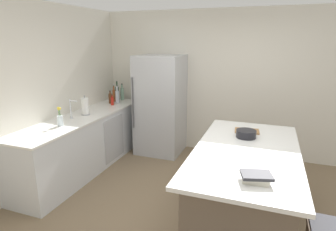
{
  "coord_description": "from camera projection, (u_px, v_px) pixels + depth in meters",
  "views": [
    {
      "loc": [
        0.66,
        -2.85,
        2.07
      ],
      "look_at": [
        -0.69,
        0.85,
        1.0
      ],
      "focal_mm": 29.89,
      "sensor_mm": 36.0,
      "label": 1
    }
  ],
  "objects": [
    {
      "name": "wall_left",
      "position": [
        26.0,
        98.0,
        3.82
      ],
      "size": [
        0.1,
        6.0,
        2.6
      ],
      "primitive_type": "cube",
      "color": "silver",
      "rests_on": "ground_plane"
    },
    {
      "name": "gin_bottle",
      "position": [
        122.0,
        94.0,
        5.57
      ],
      "size": [
        0.07,
        0.07,
        0.32
      ],
      "color": "#8CB79E",
      "rests_on": "counter_run_left"
    },
    {
      "name": "cookbook_stack",
      "position": [
        256.0,
        177.0,
        2.34
      ],
      "size": [
        0.29,
        0.24,
        0.07
      ],
      "color": "silver",
      "rests_on": "kitchen_island"
    },
    {
      "name": "mixing_bowl",
      "position": [
        246.0,
        134.0,
        3.4
      ],
      "size": [
        0.24,
        0.24,
        0.09
      ],
      "color": "black",
      "rests_on": "kitchen_island"
    },
    {
      "name": "sink_faucet",
      "position": [
        71.0,
        109.0,
        4.22
      ],
      "size": [
        0.15,
        0.05,
        0.3
      ],
      "color": "silver",
      "rests_on": "counter_run_left"
    },
    {
      "name": "vinegar_bottle",
      "position": [
        114.0,
        95.0,
        5.42
      ],
      "size": [
        0.06,
        0.06,
        0.31
      ],
      "color": "#994C23",
      "rests_on": "counter_run_left"
    },
    {
      "name": "flower_vase",
      "position": [
        60.0,
        119.0,
        3.89
      ],
      "size": [
        0.08,
        0.08,
        0.27
      ],
      "color": "silver",
      "rests_on": "counter_run_left"
    },
    {
      "name": "counter_run_left",
      "position": [
        86.0,
        142.0,
        4.57
      ],
      "size": [
        0.67,
        2.78,
        0.91
      ],
      "color": "silver",
      "rests_on": "ground_plane"
    },
    {
      "name": "cutting_board",
      "position": [
        247.0,
        131.0,
        3.63
      ],
      "size": [
        0.32,
        0.24,
        0.02
      ],
      "color": "#9E7042",
      "rests_on": "kitchen_island"
    },
    {
      "name": "kitchen_island",
      "position": [
        244.0,
        187.0,
        3.15
      ],
      "size": [
        1.09,
        2.11,
        0.92
      ],
      "color": "brown",
      "rests_on": "ground_plane"
    },
    {
      "name": "ground_plane",
      "position": [
        198.0,
        219.0,
        3.34
      ],
      "size": [
        7.2,
        7.2,
        0.0
      ],
      "primitive_type": "plane",
      "color": "#7A664C"
    },
    {
      "name": "refrigerator",
      "position": [
        160.0,
        105.0,
        5.16
      ],
      "size": [
        0.81,
        0.77,
        1.81
      ],
      "color": "#B7BABF",
      "rests_on": "ground_plane"
    },
    {
      "name": "hot_sauce_bottle",
      "position": [
        112.0,
        101.0,
        5.14
      ],
      "size": [
        0.06,
        0.06,
        0.19
      ],
      "color": "red",
      "rests_on": "counter_run_left"
    },
    {
      "name": "syrup_bottle",
      "position": [
        110.0,
        98.0,
        5.26
      ],
      "size": [
        0.07,
        0.07,
        0.25
      ],
      "color": "#5B3319",
      "rests_on": "counter_run_left"
    },
    {
      "name": "soda_bottle",
      "position": [
        117.0,
        96.0,
        5.3
      ],
      "size": [
        0.08,
        0.08,
        0.33
      ],
      "color": "silver",
      "rests_on": "counter_run_left"
    },
    {
      "name": "wall_rear",
      "position": [
        231.0,
        84.0,
        5.04
      ],
      "size": [
        6.0,
        0.1,
        2.6
      ],
      "primitive_type": "cube",
      "color": "silver",
      "rests_on": "ground_plane"
    },
    {
      "name": "paper_towel_roll",
      "position": [
        85.0,
        107.0,
        4.46
      ],
      "size": [
        0.14,
        0.14,
        0.31
      ],
      "color": "gray",
      "rests_on": "counter_run_left"
    },
    {
      "name": "wine_bottle",
      "position": [
        117.0,
        93.0,
        5.5
      ],
      "size": [
        0.07,
        0.07,
        0.38
      ],
      "color": "#19381E",
      "rests_on": "counter_run_left"
    }
  ]
}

